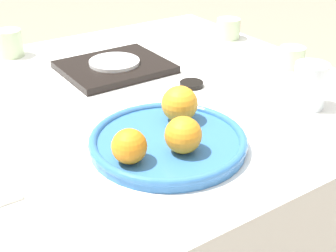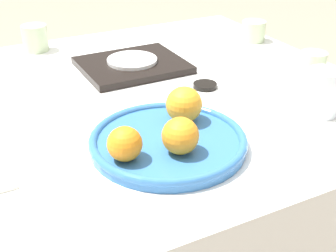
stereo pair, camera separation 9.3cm
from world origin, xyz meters
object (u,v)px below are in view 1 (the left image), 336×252
Objects in this scene: side_plate at (114,62)px; cup_1 at (228,29)px; fruit_platter at (168,141)px; soy_dish at (191,84)px; cup_3 at (292,57)px; cup_0 at (9,43)px; orange_1 at (183,135)px; orange_2 at (129,146)px; orange_0 at (180,104)px; serving_tray at (115,67)px; water_glass at (310,86)px.

side_plate is 1.80× the size of cup_1.
soy_dish is (0.23, 0.22, -0.01)m from fruit_platter.
side_plate is 1.93× the size of cup_3.
cup_0 reaches higher than fruit_platter.
cup_0 is 0.71m from cup_1.
cup_1 is (0.57, 0.54, -0.02)m from orange_1.
side_plate is at bearing -53.68° from cup_0.
cup_1 is (0.57, 0.48, 0.02)m from fruit_platter.
orange_2 is 0.47× the size of side_plate.
orange_1 reaches higher than cup_3.
orange_0 reaches higher than serving_tray.
cup_3 is (0.43, -0.26, 0.01)m from side_plate.
side_plate is 0.35m from cup_0.
water_glass is 1.73× the size of soy_dish.
cup_1 is at bearing 37.27° from orange_2.
cup_3 is (0.48, 0.12, -0.03)m from orange_0.
fruit_platter is 4.10× the size of orange_0.
orange_2 reaches higher than soy_dish.
serving_tray is at bearing 120.49° from water_glass.
orange_0 is (0.07, 0.05, 0.04)m from fruit_platter.
fruit_platter is 4.83× the size of orange_2.
cup_3 is at bearing 17.79° from fruit_platter.
fruit_platter is 0.73m from cup_0.
orange_1 reaches higher than cup_1.
orange_1 is at bearing -13.45° from orange_2.
orange_0 is 1.09× the size of orange_1.
fruit_platter is 0.39m from water_glass.
water_glass reaches higher than cup_3.
cup_1 reaches higher than cup_3.
water_glass is at bearing -3.98° from fruit_platter.
water_glass is 0.26m from cup_3.
water_glass is 0.38× the size of serving_tray.
side_plate is at bearing 75.74° from fruit_platter.
orange_0 is at bearing -139.52° from cup_1.
fruit_platter is 0.45m from side_plate.
orange_2 is at bearing -142.43° from soy_dish.
cup_0 is at bearing 160.55° from cup_1.
cup_0 is at bearing 122.78° from water_glass.
water_glass is at bearing -59.51° from serving_tray.
fruit_platter is at bearing -82.39° from cup_0.
orange_1 is (-0.07, -0.11, -0.00)m from orange_0.
cup_0 is (-0.48, 0.75, -0.01)m from water_glass.
orange_0 reaches higher than orange_2.
orange_1 is at bearing -175.79° from water_glass.
cup_0 is 1.10× the size of cup_3.
cup_1 is (0.19, 0.51, -0.02)m from water_glass.
orange_1 reaches higher than orange_2.
serving_tray is (0.11, 0.44, -0.00)m from fruit_platter.
cup_0 is (-0.21, 0.28, 0.02)m from side_plate.
water_glass is at bearing -14.38° from orange_0.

